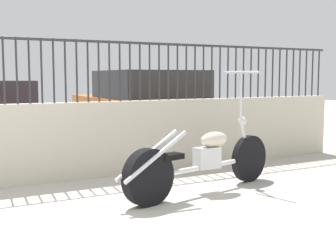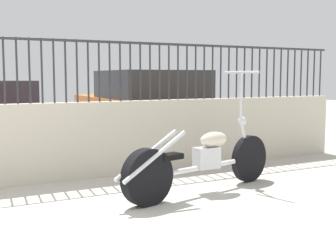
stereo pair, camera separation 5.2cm
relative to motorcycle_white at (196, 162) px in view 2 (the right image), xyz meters
The scene contains 2 objects.
motorcycle_white is the anchor object (origin of this frame).
car_orange 4.23m from the motorcycle_white, 70.97° to the left, with size 2.18×4.57×1.43m.
Camera 2 is at (-0.83, -3.24, 1.31)m, focal length 50.00 mm.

